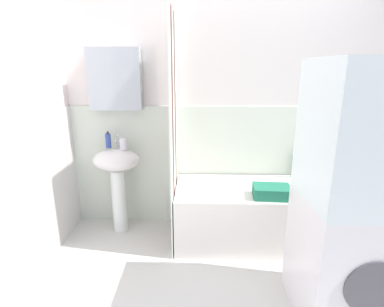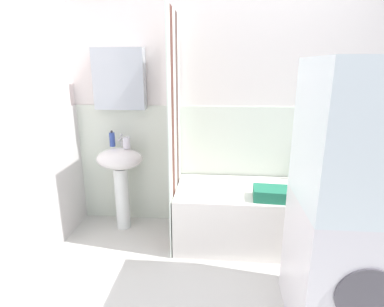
{
  "view_description": "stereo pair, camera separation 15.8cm",
  "coord_description": "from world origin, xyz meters",
  "px_view_note": "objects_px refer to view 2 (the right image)",
  "views": [
    {
      "loc": [
        -0.29,
        -1.71,
        1.57
      ],
      "look_at": [
        -0.35,
        0.76,
        0.87
      ],
      "focal_mm": 28.84,
      "sensor_mm": 36.0,
      "label": 1
    },
    {
      "loc": [
        -0.13,
        -1.7,
        1.57
      ],
      "look_at": [
        -0.35,
        0.76,
        0.87
      ],
      "focal_mm": 28.84,
      "sensor_mm": 36.0,
      "label": 2
    }
  ],
  "objects_px": {
    "toothbrush_cup": "(127,143)",
    "lotion_bottle": "(311,170)",
    "conditioner_bottle": "(298,168)",
    "towel_folded": "(272,194)",
    "body_wash_bottle": "(319,173)",
    "washer_dryer_stack": "(352,204)",
    "sink": "(120,170)",
    "bathtub": "(255,216)",
    "soap_dispenser": "(112,139)"
  },
  "relations": [
    {
      "from": "body_wash_bottle",
      "to": "lotion_bottle",
      "type": "distance_m",
      "value": 0.1
    },
    {
      "from": "sink",
      "to": "conditioner_bottle",
      "type": "height_order",
      "value": "sink"
    },
    {
      "from": "soap_dispenser",
      "to": "bathtub",
      "type": "bearing_deg",
      "value": -9.46
    },
    {
      "from": "sink",
      "to": "body_wash_bottle",
      "type": "distance_m",
      "value": 1.9
    },
    {
      "from": "towel_folded",
      "to": "washer_dryer_stack",
      "type": "bearing_deg",
      "value": -65.14
    },
    {
      "from": "toothbrush_cup",
      "to": "conditioner_bottle",
      "type": "xyz_separation_m",
      "value": [
        1.62,
        0.11,
        -0.24
      ]
    },
    {
      "from": "toothbrush_cup",
      "to": "conditioner_bottle",
      "type": "height_order",
      "value": "toothbrush_cup"
    },
    {
      "from": "conditioner_bottle",
      "to": "towel_folded",
      "type": "height_order",
      "value": "conditioner_bottle"
    },
    {
      "from": "body_wash_bottle",
      "to": "towel_folded",
      "type": "xyz_separation_m",
      "value": [
        -0.52,
        -0.48,
        -0.03
      ]
    },
    {
      "from": "bathtub",
      "to": "conditioner_bottle",
      "type": "xyz_separation_m",
      "value": [
        0.41,
        0.27,
        0.37
      ]
    },
    {
      "from": "lotion_bottle",
      "to": "washer_dryer_stack",
      "type": "distance_m",
      "value": 1.17
    },
    {
      "from": "sink",
      "to": "bathtub",
      "type": "relative_size",
      "value": 0.57
    },
    {
      "from": "sink",
      "to": "washer_dryer_stack",
      "type": "xyz_separation_m",
      "value": [
        1.7,
        -1.04,
        0.21
      ]
    },
    {
      "from": "toothbrush_cup",
      "to": "lotion_bottle",
      "type": "bearing_deg",
      "value": 3.05
    },
    {
      "from": "sink",
      "to": "toothbrush_cup",
      "type": "distance_m",
      "value": 0.28
    },
    {
      "from": "sink",
      "to": "body_wash_bottle",
      "type": "height_order",
      "value": "sink"
    },
    {
      "from": "soap_dispenser",
      "to": "body_wash_bottle",
      "type": "xyz_separation_m",
      "value": [
        1.98,
        0.06,
        -0.3
      ]
    },
    {
      "from": "toothbrush_cup",
      "to": "conditioner_bottle",
      "type": "distance_m",
      "value": 1.65
    },
    {
      "from": "toothbrush_cup",
      "to": "washer_dryer_stack",
      "type": "distance_m",
      "value": 1.94
    },
    {
      "from": "toothbrush_cup",
      "to": "towel_folded",
      "type": "bearing_deg",
      "value": -15.55
    },
    {
      "from": "sink",
      "to": "washer_dryer_stack",
      "type": "distance_m",
      "value": 2.01
    },
    {
      "from": "bathtub",
      "to": "lotion_bottle",
      "type": "relative_size",
      "value": 6.33
    },
    {
      "from": "washer_dryer_stack",
      "to": "conditioner_bottle",
      "type": "bearing_deg",
      "value": 90.2
    },
    {
      "from": "soap_dispenser",
      "to": "lotion_bottle",
      "type": "bearing_deg",
      "value": 0.88
    },
    {
      "from": "conditioner_bottle",
      "to": "towel_folded",
      "type": "distance_m",
      "value": 0.57
    },
    {
      "from": "bathtub",
      "to": "washer_dryer_stack",
      "type": "distance_m",
      "value": 1.13
    },
    {
      "from": "body_wash_bottle",
      "to": "lotion_bottle",
      "type": "bearing_deg",
      "value": -163.06
    },
    {
      "from": "sink",
      "to": "washer_dryer_stack",
      "type": "relative_size",
      "value": 0.51
    },
    {
      "from": "soap_dispenser",
      "to": "toothbrush_cup",
      "type": "relative_size",
      "value": 1.47
    },
    {
      "from": "sink",
      "to": "body_wash_bottle",
      "type": "relative_size",
      "value": 5.17
    },
    {
      "from": "conditioner_bottle",
      "to": "toothbrush_cup",
      "type": "bearing_deg",
      "value": -176.16
    },
    {
      "from": "toothbrush_cup",
      "to": "lotion_bottle",
      "type": "height_order",
      "value": "toothbrush_cup"
    },
    {
      "from": "sink",
      "to": "lotion_bottle",
      "type": "bearing_deg",
      "value": 3.4
    },
    {
      "from": "sink",
      "to": "conditioner_bottle",
      "type": "xyz_separation_m",
      "value": [
        1.7,
        0.12,
        0.03
      ]
    },
    {
      "from": "sink",
      "to": "toothbrush_cup",
      "type": "xyz_separation_m",
      "value": [
        0.07,
        0.01,
        0.27
      ]
    },
    {
      "from": "lotion_bottle",
      "to": "washer_dryer_stack",
      "type": "xyz_separation_m",
      "value": [
        -0.11,
        -1.15,
        0.19
      ]
    },
    {
      "from": "sink",
      "to": "lotion_bottle",
      "type": "xyz_separation_m",
      "value": [
        1.81,
        0.11,
        0.02
      ]
    },
    {
      "from": "sink",
      "to": "soap_dispenser",
      "type": "height_order",
      "value": "soap_dispenser"
    },
    {
      "from": "body_wash_bottle",
      "to": "lotion_bottle",
      "type": "xyz_separation_m",
      "value": [
        -0.09,
        -0.03,
        0.03
      ]
    },
    {
      "from": "soap_dispenser",
      "to": "sink",
      "type": "bearing_deg",
      "value": -42.1
    },
    {
      "from": "soap_dispenser",
      "to": "bathtub",
      "type": "relative_size",
      "value": 0.11
    },
    {
      "from": "toothbrush_cup",
      "to": "body_wash_bottle",
      "type": "height_order",
      "value": "toothbrush_cup"
    },
    {
      "from": "toothbrush_cup",
      "to": "lotion_bottle",
      "type": "xyz_separation_m",
      "value": [
        1.73,
        0.09,
        -0.25
      ]
    },
    {
      "from": "conditioner_bottle",
      "to": "washer_dryer_stack",
      "type": "distance_m",
      "value": 1.18
    },
    {
      "from": "soap_dispenser",
      "to": "washer_dryer_stack",
      "type": "distance_m",
      "value": 2.11
    },
    {
      "from": "sink",
      "to": "conditioner_bottle",
      "type": "relative_size",
      "value": 3.4
    },
    {
      "from": "sink",
      "to": "soap_dispenser",
      "type": "distance_m",
      "value": 0.31
    },
    {
      "from": "sink",
      "to": "towel_folded",
      "type": "height_order",
      "value": "sink"
    },
    {
      "from": "body_wash_bottle",
      "to": "washer_dryer_stack",
      "type": "distance_m",
      "value": 1.21
    },
    {
      "from": "bathtub",
      "to": "lotion_bottle",
      "type": "height_order",
      "value": "lotion_bottle"
    }
  ]
}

